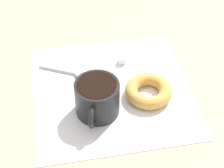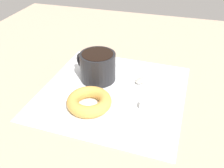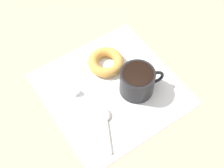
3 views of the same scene
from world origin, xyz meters
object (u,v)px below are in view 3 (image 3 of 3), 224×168
(donut, at_px, (106,62))
(sugar_cube, at_px, (76,92))
(spoon, at_px, (107,120))
(coffee_cup, at_px, (138,81))

(donut, relative_size, sugar_cube, 6.33)
(spoon, height_order, sugar_cube, sugar_cube)
(spoon, bearing_deg, donut, 55.40)
(sugar_cube, bearing_deg, spoon, -81.01)
(coffee_cup, height_order, spoon, coffee_cup)
(coffee_cup, xyz_separation_m, donut, (-0.02, 0.12, -0.03))
(donut, xyz_separation_m, sugar_cube, (-0.12, -0.03, -0.01))
(coffee_cup, xyz_separation_m, sugar_cube, (-0.14, 0.09, -0.03))
(coffee_cup, bearing_deg, sugar_cube, 148.54)
(spoon, xyz_separation_m, sugar_cube, (-0.02, 0.12, 0.00))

